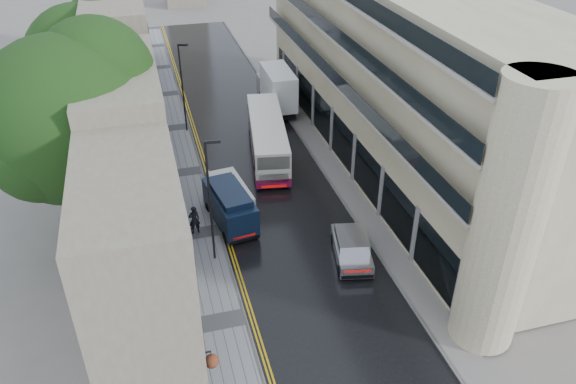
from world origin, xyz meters
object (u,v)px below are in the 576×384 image
navy_van (225,223)px  pedestrian (194,220)px  cream_bus (255,158)px  silver_hatchback (341,264)px  lamp_post_near (210,203)px  lamp_post_far (183,89)px  tree_far (86,80)px  white_van (225,212)px  tree_near (72,147)px  white_lorry (270,97)px

navy_van → pedestrian: navy_van is taller
cream_bus → pedestrian: size_ratio=5.66×
cream_bus → silver_hatchback: 13.03m
cream_bus → navy_van: cream_bus is taller
lamp_post_near → lamp_post_far: size_ratio=1.03×
navy_van → lamp_post_far: (-0.51, 16.98, 2.60)m
tree_far → cream_bus: size_ratio=1.09×
tree_far → silver_hatchback: size_ratio=2.75×
white_van → pedestrian: 2.10m
silver_hatchback → lamp_post_near: (-6.91, 3.46, 3.24)m
silver_hatchback → tree_far: bearing=136.3°
lamp_post_far → pedestrian: bearing=-75.3°
tree_near → white_van: bearing=-2.2°
lamp_post_far → tree_near: bearing=-97.9°
white_van → lamp_post_near: (-1.27, -3.35, 3.02)m
tree_near → cream_bus: size_ratio=1.22×
tree_near → lamp_post_near: tree_near is taller
white_van → navy_van: bearing=-107.0°
tree_far → lamp_post_far: tree_far is taller
white_van → lamp_post_near: bearing=-118.4°
white_lorry → white_van: (-7.05, -16.23, -1.00)m
tree_near → navy_van: bearing=-13.7°
tree_far → cream_bus: tree_far is taller
white_lorry → lamp_post_near: 21.37m
tree_near → tree_far: 13.02m
cream_bus → silver_hatchback: bearing=-71.0°
pedestrian → white_van: bearing=-179.3°
white_lorry → white_van: size_ratio=1.68×
white_van → lamp_post_near: lamp_post_near is taller
tree_far → silver_hatchback: (13.82, -20.14, -5.36)m
navy_van → white_lorry: bearing=58.9°
silver_hatchback → lamp_post_near: 8.38m
tree_far → white_van: 16.46m
cream_bus → lamp_post_near: lamp_post_near is taller
silver_hatchback → lamp_post_far: lamp_post_far is taller
tree_near → pedestrian: size_ratio=6.89×
cream_bus → white_lorry: size_ratio=1.45×
tree_far → cream_bus: (11.57, -7.32, -4.66)m
silver_hatchback → navy_van: (-5.92, 5.13, 0.52)m
navy_van → lamp_post_near: (-0.99, -1.67, 2.71)m
tree_near → lamp_post_far: tree_near is taller
tree_near → tree_far: size_ratio=1.11×
cream_bus → lamp_post_far: size_ratio=1.47×
cream_bus → silver_hatchback: (2.25, -12.81, -0.70)m
white_lorry → lamp_post_near: bearing=-111.9°
silver_hatchback → cream_bus: bearing=111.8°
cream_bus → white_van: cream_bus is taller
cream_bus → navy_van: bearing=-106.5°
tree_near → white_lorry: (15.53, 15.91, -4.86)m
tree_far → lamp_post_far: (7.39, 1.97, -2.24)m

